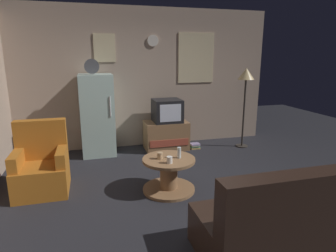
{
  "coord_description": "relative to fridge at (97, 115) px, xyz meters",
  "views": [
    {
      "loc": [
        -1.09,
        -3.35,
        1.83
      ],
      "look_at": [
        0.07,
        0.9,
        0.75
      ],
      "focal_mm": 30.91,
      "sensor_mm": 36.0,
      "label": 1
    }
  ],
  "objects": [
    {
      "name": "ground_plane",
      "position": [
        0.97,
        -2.07,
        -0.75
      ],
      "size": [
        12.0,
        12.0,
        0.0
      ],
      "primitive_type": "plane",
      "color": "#232328"
    },
    {
      "name": "wall_with_art",
      "position": [
        0.98,
        0.38,
        0.62
      ],
      "size": [
        5.2,
        0.12,
        2.74
      ],
      "color": "tan",
      "rests_on": "ground_plane"
    },
    {
      "name": "fridge",
      "position": [
        0.0,
        0.0,
        0.0
      ],
      "size": [
        0.6,
        0.62,
        1.77
      ],
      "color": "silver",
      "rests_on": "ground_plane"
    },
    {
      "name": "tv_stand",
      "position": [
        1.3,
        -0.06,
        -0.48
      ],
      "size": [
        0.84,
        0.53,
        0.56
      ],
      "color": "#8E6642",
      "rests_on": "ground_plane"
    },
    {
      "name": "crt_tv",
      "position": [
        1.32,
        -0.06,
        0.02
      ],
      "size": [
        0.54,
        0.51,
        0.44
      ],
      "color": "black",
      "rests_on": "tv_stand"
    },
    {
      "name": "standing_lamp",
      "position": [
        2.85,
        -0.32,
        0.6
      ],
      "size": [
        0.32,
        0.32,
        1.59
      ],
      "color": "#332D28",
      "rests_on": "ground_plane"
    },
    {
      "name": "coffee_table",
      "position": [
        0.87,
        -1.85,
        -0.52
      ],
      "size": [
        0.72,
        0.72,
        0.47
      ],
      "color": "#8E6642",
      "rests_on": "ground_plane"
    },
    {
      "name": "wine_glass",
      "position": [
        1.01,
        -1.86,
        -0.21
      ],
      "size": [
        0.05,
        0.05,
        0.15
      ],
      "primitive_type": "cylinder",
      "color": "silver",
      "rests_on": "coffee_table"
    },
    {
      "name": "mug_ceramic_white",
      "position": [
        0.83,
        -2.02,
        -0.24
      ],
      "size": [
        0.08,
        0.08,
        0.09
      ],
      "primitive_type": "cylinder",
      "color": "silver",
      "rests_on": "coffee_table"
    },
    {
      "name": "mug_ceramic_tan",
      "position": [
        0.75,
        -1.83,
        -0.24
      ],
      "size": [
        0.08,
        0.08,
        0.09
      ],
      "primitive_type": "cylinder",
      "color": "tan",
      "rests_on": "coffee_table"
    },
    {
      "name": "armchair",
      "position": [
        -0.81,
        -1.38,
        -0.42
      ],
      "size": [
        0.68,
        0.68,
        0.96
      ],
      "color": "#B2661E",
      "rests_on": "ground_plane"
    },
    {
      "name": "couch",
      "position": [
        1.61,
        -3.41,
        -0.44
      ],
      "size": [
        1.7,
        0.8,
        0.92
      ],
      "color": "black",
      "rests_on": "ground_plane"
    },
    {
      "name": "book_stack",
      "position": [
        1.87,
        -0.19,
        -0.7
      ],
      "size": [
        0.19,
        0.18,
        0.1
      ],
      "color": "tan",
      "rests_on": "ground_plane"
    }
  ]
}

